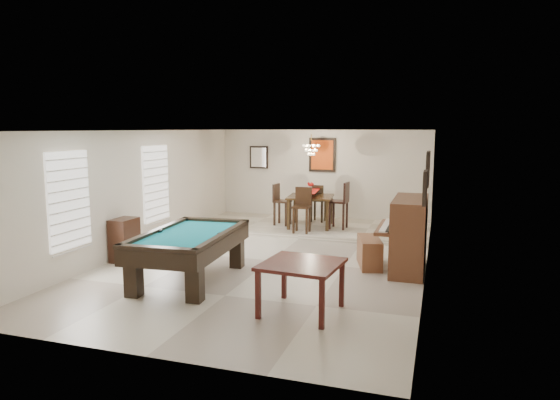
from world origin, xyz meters
The scene contains 25 objects.
ground_plane centered at (0.00, 0.00, -0.01)m, with size 6.00×9.00×0.02m, color beige.
wall_back centered at (0.00, 4.50, 1.30)m, with size 6.00×0.04×2.60m, color silver.
wall_front centered at (0.00, -4.50, 1.30)m, with size 6.00×0.04×2.60m, color silver.
wall_left centered at (-3.00, 0.00, 1.30)m, with size 0.04×9.00×2.60m, color silver.
wall_right centered at (3.00, 0.00, 1.30)m, with size 0.04×9.00×2.60m, color silver.
ceiling centered at (0.00, 0.00, 2.60)m, with size 6.00×9.00×0.04m, color white.
dining_step centered at (0.00, 3.25, 0.06)m, with size 6.00×2.50×0.12m, color beige.
window_left_front centered at (-2.97, -2.20, 1.40)m, with size 0.06×1.00×1.70m, color white.
window_left_rear centered at (-2.97, 0.60, 1.40)m, with size 0.06×1.00×1.70m, color white.
pool_table centered at (-0.91, -1.69, 0.42)m, with size 1.36×2.51×0.84m, color black, non-canonical shape.
square_table centered at (1.35, -2.57, 0.37)m, with size 1.07×1.07×0.74m, color #34100D, non-canonical shape.
upright_piano centered at (2.52, 0.14, 0.68)m, with size 0.92×1.64×1.36m, color brown, non-canonical shape.
piano_bench centered at (1.95, 0.19, 0.27)m, with size 0.38×0.99×0.55m, color brown.
apothecary_chest centered at (-2.78, -0.93, 0.43)m, with size 0.38×0.57×0.86m, color black.
dining_table centered at (0.03, 3.04, 0.58)m, with size 1.11×1.11×0.92m, color black, non-canonical shape.
flower_vase centered at (0.03, 3.04, 1.16)m, with size 0.14×0.14×0.24m, color red, non-canonical shape.
dining_chair_south centered at (0.02, 2.26, 0.67)m, with size 0.41×0.41×1.10m, color black, non-canonical shape.
dining_chair_north centered at (0.06, 3.83, 0.63)m, with size 0.38×0.38×1.01m, color black, non-canonical shape.
dining_chair_west centered at (-0.72, 3.05, 0.66)m, with size 0.40×0.40×1.08m, color black, non-canonical shape.
dining_chair_east centered at (0.77, 3.04, 0.71)m, with size 0.44×0.44×1.19m, color black, non-canonical shape.
chandelier centered at (0.00, 3.20, 2.20)m, with size 0.44×0.44×0.60m, color #FFE5B2, non-canonical shape.
back_painting centered at (0.00, 4.46, 1.90)m, with size 0.75×0.06×0.95m, color #D84C14.
back_mirror centered at (-1.90, 4.46, 1.80)m, with size 0.55×0.06×0.65m, color white.
right_picture_upper centered at (2.96, 0.30, 1.90)m, with size 0.06×0.55×0.65m, color slate.
right_picture_lower centered at (2.96, -1.00, 1.70)m, with size 0.06×0.45×0.55m, color gray.
Camera 1 is at (3.19, -9.25, 2.65)m, focal length 32.00 mm.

